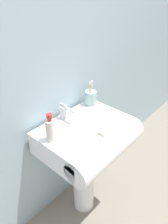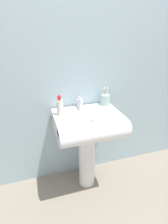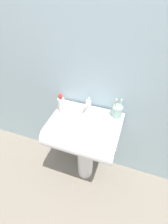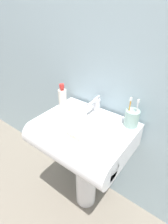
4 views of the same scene
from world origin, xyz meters
The scene contains 8 objects.
ground_plane centered at (0.00, 0.00, 0.00)m, with size 6.00×6.00×0.00m, color gray.
wall_back centered at (0.00, 0.24, 1.20)m, with size 5.00×0.05×2.40m, color #9EB7C1.
sink_pedestal centered at (0.00, 0.00, 0.33)m, with size 0.16×0.16×0.66m, color white.
sink_basin centered at (0.00, -0.06, 0.74)m, with size 0.58×0.47×0.16m.
faucet centered at (-0.03, 0.14, 0.87)m, with size 0.05×0.13×0.10m.
toothbrush_cup centered at (0.23, 0.14, 0.87)m, with size 0.08×0.08×0.19m.
soap_bottle centered at (-0.23, 0.04, 0.89)m, with size 0.06×0.06×0.18m.
bar_soap centered at (0.03, -0.15, 0.83)m, with size 0.09×0.05×0.02m, color silver.
Camera 3 is at (0.33, -0.97, 1.83)m, focal length 28.00 mm.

